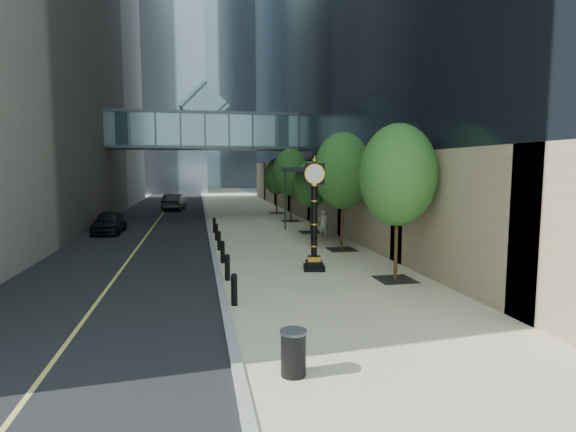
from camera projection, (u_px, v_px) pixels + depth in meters
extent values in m
plane|color=gray|center=(327.00, 312.00, 13.55)|extent=(320.00, 320.00, 0.00)
cube|color=black|center=(168.00, 206.00, 51.14)|extent=(8.00, 180.00, 0.02)
cube|color=#C1B494|center=(239.00, 205.00, 52.72)|extent=(8.00, 180.00, 0.06)
cube|color=gray|center=(204.00, 205.00, 51.93)|extent=(0.25, 180.00, 0.07)
cube|color=#94A9BA|center=(186.00, 67.00, 125.82)|extent=(22.00, 22.00, 65.00)
cube|color=slate|center=(205.00, 132.00, 39.43)|extent=(17.00, 4.00, 3.00)
cube|color=#383F44|center=(205.00, 148.00, 39.59)|extent=(17.00, 4.20, 0.25)
cube|color=#383F44|center=(204.00, 115.00, 39.28)|extent=(17.00, 4.20, 0.25)
cube|color=slate|center=(204.00, 107.00, 39.21)|extent=(4.24, 3.00, 4.24)
cube|color=#383F44|center=(318.00, 170.00, 27.43)|extent=(3.00, 8.00, 0.25)
cube|color=slate|center=(318.00, 167.00, 27.41)|extent=(2.80, 7.80, 0.06)
cylinder|color=#383F44|center=(312.00, 210.00, 23.79)|extent=(0.12, 0.12, 4.20)
cylinder|color=#383F44|center=(285.00, 200.00, 31.00)|extent=(0.12, 0.12, 4.20)
cylinder|color=black|center=(234.00, 291.00, 13.93)|extent=(0.20, 0.20, 0.90)
cylinder|color=black|center=(227.00, 269.00, 17.05)|extent=(0.20, 0.20, 0.90)
cylinder|color=black|center=(223.00, 253.00, 20.17)|extent=(0.20, 0.20, 0.90)
cylinder|color=black|center=(219.00, 242.00, 23.29)|extent=(0.20, 0.20, 0.90)
cylinder|color=black|center=(216.00, 233.00, 26.40)|extent=(0.20, 0.20, 0.90)
cylinder|color=black|center=(214.00, 226.00, 29.52)|extent=(0.20, 0.20, 0.90)
cube|color=black|center=(395.00, 279.00, 17.17)|extent=(1.40, 1.40, 0.02)
cylinder|color=#41301B|center=(396.00, 239.00, 17.01)|extent=(0.14, 0.14, 3.14)
ellipsoid|color=#295820|center=(398.00, 175.00, 16.75)|extent=(2.88, 2.88, 3.84)
cube|color=black|center=(342.00, 249.00, 23.51)|extent=(1.40, 1.40, 0.02)
cylinder|color=#41301B|center=(342.00, 219.00, 23.34)|extent=(0.14, 0.14, 3.23)
ellipsoid|color=#295820|center=(343.00, 171.00, 23.07)|extent=(2.96, 2.96, 3.95)
cube|color=black|center=(311.00, 232.00, 29.84)|extent=(1.40, 1.40, 0.02)
cylinder|color=#41301B|center=(311.00, 214.00, 29.71)|extent=(0.14, 0.14, 2.50)
ellipsoid|color=#295820|center=(311.00, 184.00, 29.50)|extent=(2.29, 2.29, 3.06)
cube|color=black|center=(291.00, 221.00, 36.17)|extent=(1.40, 1.40, 0.02)
cylinder|color=#41301B|center=(291.00, 202.00, 36.01)|extent=(0.14, 0.14, 3.08)
ellipsoid|color=#295820|center=(291.00, 172.00, 35.76)|extent=(2.83, 2.83, 3.77)
cube|color=black|center=(277.00, 213.00, 42.51)|extent=(1.40, 1.40, 0.02)
cylinder|color=#41301B|center=(277.00, 199.00, 42.37)|extent=(0.14, 0.14, 2.70)
ellipsoid|color=#295820|center=(277.00, 177.00, 42.14)|extent=(2.47, 2.47, 3.30)
cube|color=black|center=(314.00, 268.00, 18.83)|extent=(1.02, 1.02, 0.19)
cube|color=black|center=(314.00, 263.00, 18.81)|extent=(0.80, 0.80, 0.19)
cube|color=gold|center=(314.00, 258.00, 18.79)|extent=(0.63, 0.63, 0.19)
cylinder|color=black|center=(314.00, 221.00, 18.62)|extent=(0.25, 0.25, 3.00)
cube|color=black|center=(314.00, 174.00, 18.42)|extent=(0.86, 0.44, 0.87)
cylinder|color=white|center=(313.00, 174.00, 18.58)|extent=(0.67, 0.17, 0.68)
cylinder|color=white|center=(316.00, 174.00, 18.25)|extent=(0.67, 0.17, 0.68)
sphere|color=gold|center=(315.00, 161.00, 18.36)|extent=(0.19, 0.19, 0.19)
cylinder|color=black|center=(293.00, 354.00, 9.22)|extent=(0.68, 0.68, 0.90)
imported|color=#B9B5AA|center=(323.00, 224.00, 27.51)|extent=(0.66, 0.47, 1.72)
imported|color=black|center=(109.00, 222.00, 29.62)|extent=(1.81, 4.39, 1.49)
imported|color=black|center=(174.00, 202.00, 46.11)|extent=(2.34, 5.16, 1.64)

